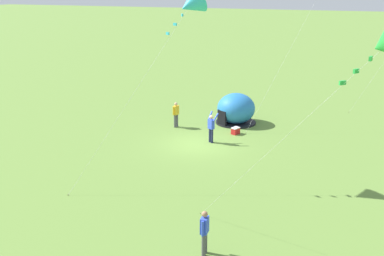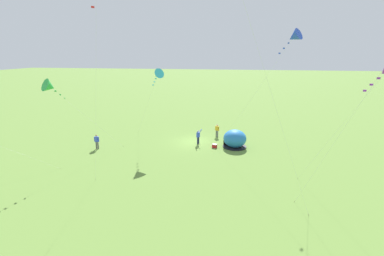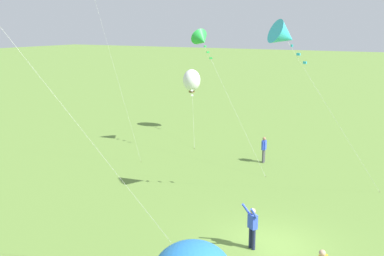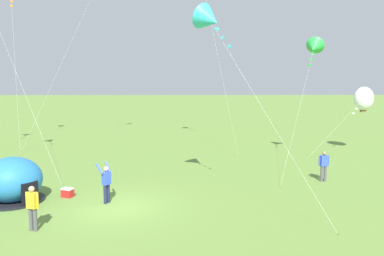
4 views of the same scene
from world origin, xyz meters
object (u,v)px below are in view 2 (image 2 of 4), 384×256
Objects in this scene: kite_blue at (294,37)px; cooler_box at (215,146)px; person_with_toddler at (217,130)px; kite_cyan at (157,75)px; person_arms_raised at (198,136)px; kite_green at (50,87)px; person_center_field at (97,141)px; popup_tent at (235,139)px.

cooler_box is at bearing -39.50° from kite_blue.
kite_cyan is (6.81, 3.71, 7.39)m from person_with_toddler.
kite_blue is at bearing 140.50° from cooler_box.
kite_cyan reaches higher than person_arms_raised.
kite_green is (12.35, 8.71, 6.86)m from person_arms_raised.
cooler_box is 4.22m from person_with_toddler.
kite_blue reaches higher than person_center_field.
cooler_box is 0.33× the size of person_arms_raised.
kite_blue is (-20.10, 2.82, 11.07)m from person_center_field.
kite_cyan reaches higher than popup_tent.
popup_tent is 4.43m from person_arms_raised.
popup_tent is 0.22× the size of kite_blue.
popup_tent is 19.97m from kite_green.
popup_tent is 11.74m from kite_cyan.
person_center_field is 1.00× the size of person_with_toddler.
person_center_field is at bearing 11.04° from cooler_box.
kite_blue reaches higher than cooler_box.
person_arms_raised is 8.76m from kite_cyan.
cooler_box is at bearing -151.78° from kite_green.
kite_green is (0.96, 5.12, 6.89)m from person_center_field.
person_arms_raised is 15.45m from kite_blue.
kite_blue reaches higher than popup_tent.
kite_green is (16.77, 8.39, 6.86)m from popup_tent.
kite_cyan is (4.73, 0.51, 7.35)m from person_arms_raised.
kite_cyan is (9.15, 0.19, 7.35)m from popup_tent.
kite_green reaches higher than person_center_field.
person_center_field is 8.64m from kite_green.
kite_green is (7.62, 8.20, -0.49)m from kite_cyan.
cooler_box is at bearing 176.23° from kite_cyan.
cooler_box is 0.05× the size of kite_blue.
person_center_field is 23.12m from kite_blue.
cooler_box is at bearing 155.41° from person_arms_raised.
person_with_toddler is 0.14× the size of kite_blue.
person_center_field is 0.20× the size of kite_green.
person_arms_raised is at bearing 56.95° from person_with_toddler.
person_center_field is at bearing 24.82° from kite_cyan.
cooler_box is 0.07× the size of kite_green.
kite_green is at bearing 79.42° from person_center_field.
kite_cyan reaches higher than person_with_toddler.
kite_cyan reaches higher than cooler_box.
popup_tent is at bearing 123.64° from person_with_toddler.
popup_tent reaches higher than cooler_box.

